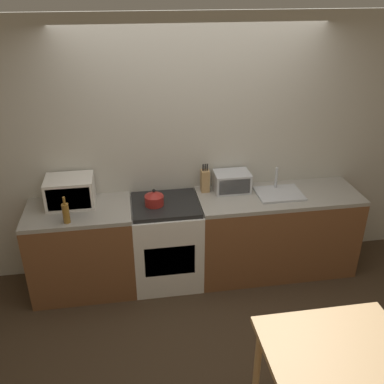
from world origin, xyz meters
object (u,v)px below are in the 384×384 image
(toaster_oven, at_px, (232,182))
(dining_table, at_px, (339,364))
(bottle, at_px, (66,213))
(microwave, at_px, (70,191))
(stove_range, at_px, (167,242))
(kettle, at_px, (154,198))

(toaster_oven, bearing_deg, dining_table, -84.17)
(bottle, bearing_deg, microwave, 88.29)
(bottle, bearing_deg, stove_range, 13.78)
(microwave, bearing_deg, bottle, -91.71)
(stove_range, relative_size, microwave, 2.02)
(stove_range, bearing_deg, dining_table, -64.32)
(kettle, bearing_deg, bottle, -165.54)
(kettle, relative_size, dining_table, 0.19)
(stove_range, distance_m, toaster_oven, 0.90)
(microwave, height_order, dining_table, microwave)
(stove_range, distance_m, kettle, 0.53)
(toaster_oven, bearing_deg, microwave, -178.54)
(stove_range, xyz_separation_m, dining_table, (0.91, -1.89, 0.22))
(dining_table, bearing_deg, bottle, 137.38)
(stove_range, relative_size, dining_table, 0.95)
(bottle, bearing_deg, dining_table, -42.62)
(kettle, relative_size, toaster_oven, 0.51)
(bottle, bearing_deg, toaster_oven, 13.49)
(dining_table, bearing_deg, toaster_oven, 95.83)
(stove_range, height_order, toaster_oven, toaster_oven)
(stove_range, height_order, bottle, bottle)
(kettle, bearing_deg, dining_table, -61.53)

